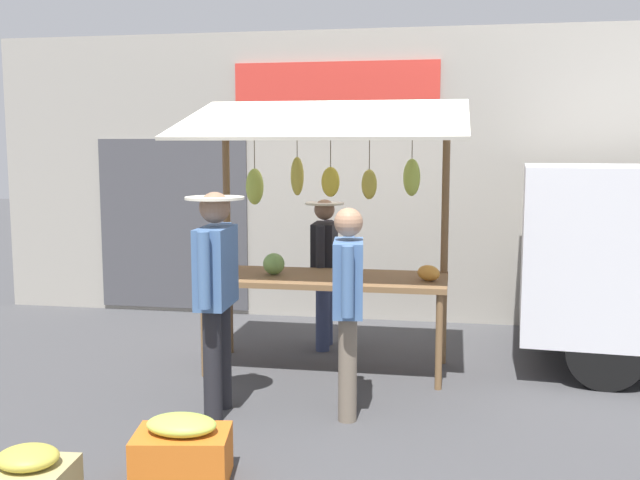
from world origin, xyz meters
name	(u,v)px	position (x,y,z in m)	size (l,w,h in m)	color
ground_plane	(326,369)	(0.00, 0.00, 0.00)	(40.00, 40.00, 0.00)	#424244
street_backdrop	(353,177)	(0.05, -2.20, 1.70)	(9.00, 0.30, 3.40)	#9E998E
market_stall	(326,204)	(0.01, -0.03, 1.54)	(2.50, 1.46, 2.50)	brown
vendor_with_sunhat	(324,262)	(0.14, -0.75, 0.89)	(0.39, 0.67, 1.53)	navy
shopper_with_ponytail	(348,297)	(-0.37, 1.11, 0.92)	(0.28, 0.68, 1.60)	#726656
shopper_with_shopping_bag	(216,283)	(0.62, 1.28, 1.03)	(0.45, 0.72, 1.72)	#232328
produce_crate_near	(182,450)	(0.48, 2.42, 0.19)	(0.64, 0.50, 0.42)	#D1661E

